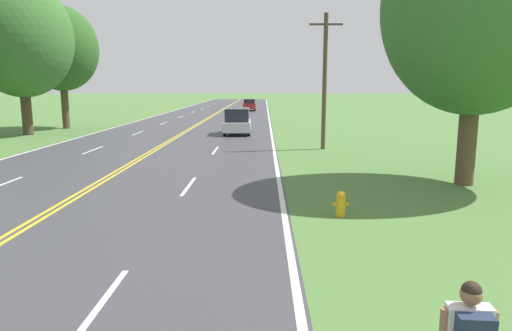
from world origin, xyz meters
name	(u,v)px	position (x,y,z in m)	size (l,w,h in m)	color
fire_hydrant	(341,203)	(8.15, 12.85, 0.36)	(0.42, 0.26, 0.72)	gold
utility_pole_midground	(325,80)	(9.38, 26.27, 3.84)	(1.80, 0.24, 7.37)	brown
tree_left_verge	(20,39)	(-11.01, 33.37, 6.76)	(7.13, 7.13, 10.88)	#473828
tree_right_cluster	(61,49)	(-10.41, 38.46, 6.43)	(5.88, 5.88, 9.84)	brown
tree_far_back	(478,6)	(13.29, 17.01, 6.18)	(6.44, 6.44, 9.90)	brown
car_silver_van_approaching	(237,121)	(4.12, 34.04, 0.97)	(1.95, 4.08, 1.89)	black
car_red_suv_mid_near	(249,104)	(4.01, 65.39, 0.88)	(1.82, 4.18, 1.65)	black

